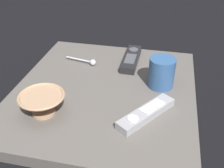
# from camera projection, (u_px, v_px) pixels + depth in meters

# --- Properties ---
(ground_plane) EXTENTS (6.00, 6.00, 0.00)m
(ground_plane) POSITION_uv_depth(u_px,v_px,m) (105.00, 98.00, 0.87)
(ground_plane) COLOR black
(table) EXTENTS (0.63, 0.57, 0.04)m
(table) POSITION_uv_depth(u_px,v_px,m) (105.00, 93.00, 0.86)
(table) COLOR #5B5651
(table) RESTS_ON ground
(cereal_bowl) EXTENTS (0.13, 0.13, 0.06)m
(cereal_bowl) POSITION_uv_depth(u_px,v_px,m) (42.00, 103.00, 0.73)
(cereal_bowl) COLOR tan
(cereal_bowl) RESTS_ON table
(coffee_mug) EXTENTS (0.08, 0.08, 0.10)m
(coffee_mug) POSITION_uv_depth(u_px,v_px,m) (162.00, 73.00, 0.84)
(coffee_mug) COLOR #33598C
(coffee_mug) RESTS_ON table
(teaspoon) EXTENTS (0.04, 0.12, 0.02)m
(teaspoon) POSITION_uv_depth(u_px,v_px,m) (89.00, 62.00, 0.98)
(teaspoon) COLOR silver
(teaspoon) RESTS_ON table
(tv_remote_near) EXTENTS (0.18, 0.15, 0.03)m
(tv_remote_near) POSITION_uv_depth(u_px,v_px,m) (146.00, 113.00, 0.73)
(tv_remote_near) COLOR #9E9EA3
(tv_remote_near) RESTS_ON table
(tv_remote_far) EXTENTS (0.19, 0.05, 0.03)m
(tv_remote_far) POSITION_uv_depth(u_px,v_px,m) (131.00, 59.00, 0.99)
(tv_remote_far) COLOR black
(tv_remote_far) RESTS_ON table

